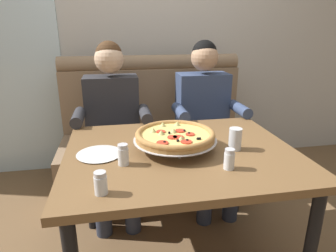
# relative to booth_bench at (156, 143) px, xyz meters

# --- Properties ---
(back_wall_with_window) EXTENTS (6.00, 0.12, 2.80)m
(back_wall_with_window) POSITION_rel_booth_bench_xyz_m (0.00, 0.57, 1.00)
(back_wall_with_window) COLOR beige
(back_wall_with_window) RESTS_ON ground_plane
(booth_bench) EXTENTS (1.60, 0.78, 1.13)m
(booth_bench) POSITION_rel_booth_bench_xyz_m (0.00, 0.00, 0.00)
(booth_bench) COLOR #937556
(booth_bench) RESTS_ON ground_plane
(dining_table) EXTENTS (1.22, 0.98, 0.74)m
(dining_table) POSITION_rel_booth_bench_xyz_m (0.00, -0.96, 0.26)
(dining_table) COLOR brown
(dining_table) RESTS_ON ground_plane
(diner_left) EXTENTS (0.54, 0.64, 1.27)m
(diner_left) POSITION_rel_booth_bench_xyz_m (-0.36, -0.27, 0.31)
(diner_left) COLOR #2D3342
(diner_left) RESTS_ON ground_plane
(diner_right) EXTENTS (0.54, 0.64, 1.27)m
(diner_right) POSITION_rel_booth_bench_xyz_m (0.36, -0.27, 0.31)
(diner_right) COLOR #2D3342
(diner_right) RESTS_ON ground_plane
(pizza) EXTENTS (0.45, 0.45, 0.11)m
(pizza) POSITION_rel_booth_bench_xyz_m (-0.03, -0.95, 0.42)
(pizza) COLOR silver
(pizza) RESTS_ON dining_table
(shaker_pepper_flakes) EXTENTS (0.05, 0.05, 0.10)m
(shaker_pepper_flakes) POSITION_rel_booth_bench_xyz_m (-0.41, -1.33, 0.38)
(shaker_pepper_flakes) COLOR white
(shaker_pepper_flakes) RESTS_ON dining_table
(shaker_oregano) EXTENTS (0.05, 0.05, 0.10)m
(shaker_oregano) POSITION_rel_booth_bench_xyz_m (-0.31, -1.08, 0.38)
(shaker_oregano) COLOR white
(shaker_oregano) RESTS_ON dining_table
(shaker_parmesan) EXTENTS (0.05, 0.05, 0.10)m
(shaker_parmesan) POSITION_rel_booth_bench_xyz_m (0.17, -1.22, 0.38)
(shaker_parmesan) COLOR white
(shaker_parmesan) RESTS_ON dining_table
(plate_near_left) EXTENTS (0.23, 0.23, 0.02)m
(plate_near_left) POSITION_rel_booth_bench_xyz_m (-0.43, -0.94, 0.35)
(plate_near_left) COLOR white
(plate_near_left) RESTS_ON dining_table
(drinking_glass) EXTENTS (0.07, 0.07, 0.12)m
(drinking_glass) POSITION_rel_booth_bench_xyz_m (0.29, -1.00, 0.39)
(drinking_glass) COLOR silver
(drinking_glass) RESTS_ON dining_table
(patio_chair) EXTENTS (0.40, 0.41, 0.86)m
(patio_chair) POSITION_rel_booth_bench_xyz_m (-1.44, 1.42, 0.13)
(patio_chair) COLOR black
(patio_chair) RESTS_ON ground_plane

